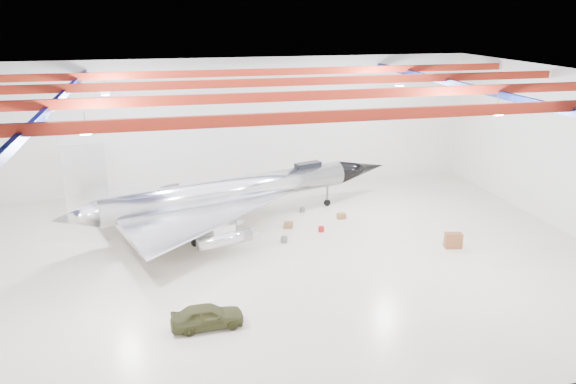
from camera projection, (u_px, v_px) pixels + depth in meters
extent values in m
plane|color=beige|center=(281.00, 256.00, 35.02)|extent=(40.00, 40.00, 0.00)
plane|color=silver|center=(242.00, 124.00, 47.20)|extent=(40.00, 0.00, 40.00)
plane|color=silver|center=(571.00, 153.00, 37.73)|extent=(0.00, 30.00, 30.00)
plane|color=#0A0F38|center=(281.00, 78.00, 31.62)|extent=(40.00, 40.00, 0.00)
cube|color=maroon|center=(328.00, 116.00, 23.48)|extent=(39.50, 0.25, 0.50)
cube|color=maroon|center=(293.00, 96.00, 29.03)|extent=(39.50, 0.25, 0.50)
cube|color=maroon|center=(270.00, 82.00, 34.58)|extent=(39.50, 0.25, 0.50)
cube|color=maroon|center=(253.00, 72.00, 40.13)|extent=(39.50, 0.25, 0.50)
cube|color=#0C184B|center=(56.00, 102.00, 29.25)|extent=(0.25, 29.50, 0.40)
cube|color=#0C184B|center=(470.00, 88.00, 34.54)|extent=(0.25, 29.50, 0.40)
cube|color=silver|center=(86.00, 130.00, 24.27)|extent=(0.55, 0.55, 0.25)
cube|color=silver|center=(497.00, 112.00, 28.68)|extent=(0.55, 0.55, 0.25)
cube|color=silver|center=(105.00, 92.00, 35.37)|extent=(0.55, 0.55, 0.25)
cube|color=silver|center=(399.00, 83.00, 39.78)|extent=(0.55, 0.55, 0.25)
cylinder|color=silver|center=(231.00, 191.00, 39.35)|extent=(18.03, 7.06, 1.83)
cone|color=black|center=(361.00, 169.00, 44.83)|extent=(4.91, 3.08, 1.83)
cone|color=silver|center=(74.00, 217.00, 34.31)|extent=(3.16, 2.55, 1.83)
cube|color=silver|center=(85.00, 178.00, 34.01)|extent=(2.48, 0.85, 4.11)
cube|color=black|center=(308.00, 166.00, 42.12)|extent=(2.14, 1.28, 0.46)
cylinder|color=silver|center=(225.00, 240.00, 34.30)|extent=(3.56, 1.80, 0.82)
cylinder|color=silver|center=(210.00, 228.00, 36.18)|extent=(3.56, 1.80, 0.82)
cylinder|color=silver|center=(181.00, 204.00, 40.69)|extent=(3.56, 1.80, 0.82)
cylinder|color=silver|center=(170.00, 195.00, 42.56)|extent=(3.56, 1.80, 0.82)
cylinder|color=#59595B|center=(327.00, 196.00, 43.83)|extent=(0.16, 0.16, 1.65)
cylinder|color=black|center=(327.00, 203.00, 44.01)|extent=(0.55, 0.34, 0.51)
cylinder|color=#59595B|center=(195.00, 235.00, 36.26)|extent=(0.16, 0.16, 1.65)
cylinder|color=black|center=(195.00, 243.00, 36.43)|extent=(0.55, 0.34, 0.51)
cylinder|color=#59595B|center=(171.00, 214.00, 40.01)|extent=(0.16, 0.16, 1.65)
cylinder|color=black|center=(172.00, 221.00, 40.19)|extent=(0.55, 0.34, 0.51)
imported|color=#3B3E1F|center=(207.00, 316.00, 27.04)|extent=(3.55, 1.52, 1.19)
cube|color=brown|center=(453.00, 240.00, 36.15)|extent=(1.19, 0.78, 1.00)
cube|color=olive|center=(221.00, 239.00, 37.25)|extent=(0.61, 0.52, 0.38)
cube|color=#A61011|center=(212.00, 220.00, 40.65)|extent=(0.44, 0.37, 0.28)
cylinder|color=#59595B|center=(284.00, 240.00, 37.05)|extent=(0.53, 0.53, 0.40)
cube|color=olive|center=(341.00, 216.00, 41.31)|extent=(0.62, 0.52, 0.40)
cube|color=#59595B|center=(167.00, 227.00, 39.39)|extent=(0.46, 0.40, 0.28)
cylinder|color=#A61011|center=(321.00, 229.00, 38.90)|extent=(0.51, 0.51, 0.36)
cube|color=olive|center=(288.00, 225.00, 39.55)|extent=(0.75, 0.68, 0.43)
cylinder|color=#59595B|center=(302.00, 210.00, 42.73)|extent=(0.40, 0.40, 0.34)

